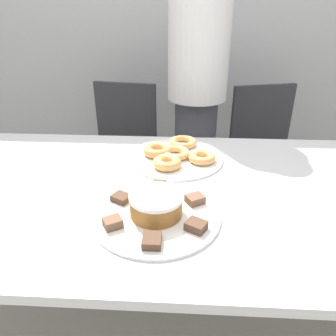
# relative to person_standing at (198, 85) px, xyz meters

# --- Properties ---
(ground_plane) EXTENTS (12.00, 12.00, 0.00)m
(ground_plane) POSITION_rel_person_standing_xyz_m (-0.06, -0.78, -0.93)
(ground_plane) COLOR gray
(wall_back) EXTENTS (8.00, 0.05, 2.60)m
(wall_back) POSITION_rel_person_standing_xyz_m (-0.06, 0.79, 0.37)
(wall_back) COLOR #A8AAAD
(wall_back) RESTS_ON ground_plane
(table) EXTENTS (1.94, 0.93, 0.76)m
(table) POSITION_rel_person_standing_xyz_m (-0.06, -0.78, -0.25)
(table) COLOR silver
(table) RESTS_ON ground_plane
(person_standing) EXTENTS (0.31, 0.31, 1.74)m
(person_standing) POSITION_rel_person_standing_xyz_m (0.00, 0.00, 0.00)
(person_standing) COLOR #383842
(person_standing) RESTS_ON ground_plane
(office_chair_left) EXTENTS (0.50, 0.50, 0.87)m
(office_chair_left) POSITION_rel_person_standing_xyz_m (-0.46, 0.14, -0.52)
(office_chair_left) COLOR black
(office_chair_left) RESTS_ON ground_plane
(office_chair_right) EXTENTS (0.54, 0.54, 0.87)m
(office_chair_right) POSITION_rel_person_standing_xyz_m (0.46, 0.14, -0.52)
(office_chair_right) COLOR black
(office_chair_right) RESTS_ON ground_plane
(plate_cake) EXTENTS (0.38, 0.38, 0.01)m
(plate_cake) POSITION_rel_person_standing_xyz_m (-0.13, -0.94, -0.17)
(plate_cake) COLOR white
(plate_cake) RESTS_ON table
(plate_donuts) EXTENTS (0.38, 0.38, 0.01)m
(plate_donuts) POSITION_rel_person_standing_xyz_m (-0.09, -0.54, -0.17)
(plate_donuts) COLOR white
(plate_donuts) RESTS_ON table
(frosted_cake) EXTENTS (0.15, 0.15, 0.07)m
(frosted_cake) POSITION_rel_person_standing_xyz_m (-0.13, -0.94, -0.13)
(frosted_cake) COLOR #9E662D
(frosted_cake) RESTS_ON plate_cake
(lamington_0) EXTENTS (0.05, 0.06, 0.02)m
(lamington_0) POSITION_rel_person_standing_xyz_m (-0.13, -1.07, -0.15)
(lamington_0) COLOR #513828
(lamington_0) RESTS_ON plate_cake
(lamington_1) EXTENTS (0.07, 0.07, 0.02)m
(lamington_1) POSITION_rel_person_standing_xyz_m (-0.02, -1.00, -0.15)
(lamington_1) COLOR #513828
(lamington_1) RESTS_ON plate_cake
(lamington_2) EXTENTS (0.07, 0.06, 0.02)m
(lamington_2) POSITION_rel_person_standing_xyz_m (-0.02, -0.87, -0.15)
(lamington_2) COLOR brown
(lamington_2) RESTS_ON plate_cake
(lamington_3) EXTENTS (0.04, 0.05, 0.03)m
(lamington_3) POSITION_rel_person_standing_xyz_m (-0.14, -0.81, -0.15)
(lamington_3) COLOR brown
(lamington_3) RESTS_ON plate_cake
(lamington_4) EXTENTS (0.07, 0.07, 0.02)m
(lamington_4) POSITION_rel_person_standing_xyz_m (-0.25, -0.87, -0.15)
(lamington_4) COLOR #513828
(lamington_4) RESTS_ON plate_cake
(lamington_5) EXTENTS (0.06, 0.06, 0.03)m
(lamington_5) POSITION_rel_person_standing_xyz_m (-0.25, -1.01, -0.15)
(lamington_5) COLOR brown
(lamington_5) RESTS_ON plate_cake
(donut_0) EXTENTS (0.11, 0.11, 0.03)m
(donut_0) POSITION_rel_person_standing_xyz_m (-0.09, -0.54, -0.15)
(donut_0) COLOR #E5AD66
(donut_0) RESTS_ON plate_donuts
(donut_1) EXTENTS (0.11, 0.11, 0.03)m
(donut_1) POSITION_rel_person_standing_xyz_m (0.01, -0.58, -0.14)
(donut_1) COLOR tan
(donut_1) RESTS_ON plate_donuts
(donut_2) EXTENTS (0.12, 0.12, 0.03)m
(donut_2) POSITION_rel_person_standing_xyz_m (-0.07, -0.43, -0.15)
(donut_2) COLOR tan
(donut_2) RESTS_ON plate_donuts
(donut_3) EXTENTS (0.11, 0.11, 0.04)m
(donut_3) POSITION_rel_person_standing_xyz_m (-0.17, -0.53, -0.14)
(donut_3) COLOR #D18E4C
(donut_3) RESTS_ON plate_donuts
(donut_4) EXTENTS (0.11, 0.11, 0.04)m
(donut_4) POSITION_rel_person_standing_xyz_m (-0.12, -0.64, -0.14)
(donut_4) COLOR tan
(donut_4) RESTS_ON plate_donuts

